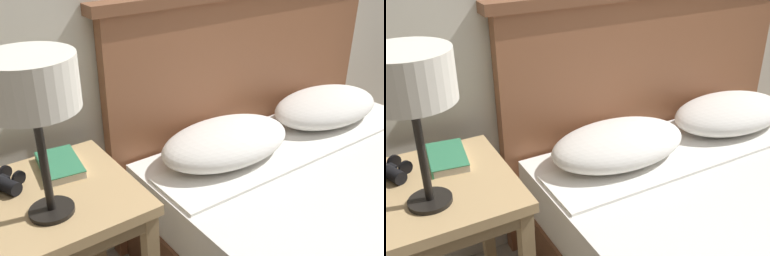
% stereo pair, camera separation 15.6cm
% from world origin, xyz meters
% --- Properties ---
extents(nightstand, '(0.47, 0.51, 0.64)m').
position_xyz_m(nightstand, '(-0.56, 0.60, 0.54)').
color(nightstand, tan).
rests_on(nightstand, ground_plane).
extents(table_lamp, '(0.24, 0.24, 0.47)m').
position_xyz_m(table_lamp, '(-0.61, 0.51, 1.03)').
color(table_lamp, black).
rests_on(table_lamp, nightstand).
extents(book_on_nightstand, '(0.15, 0.22, 0.03)m').
position_xyz_m(book_on_nightstand, '(-0.50, 0.73, 0.66)').
color(book_on_nightstand, silver).
rests_on(book_on_nightstand, nightstand).
extents(binoculars_pair, '(0.16, 0.16, 0.05)m').
position_xyz_m(binoculars_pair, '(-0.69, 0.72, 0.67)').
color(binoculars_pair, black).
rests_on(binoculars_pair, nightstand).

